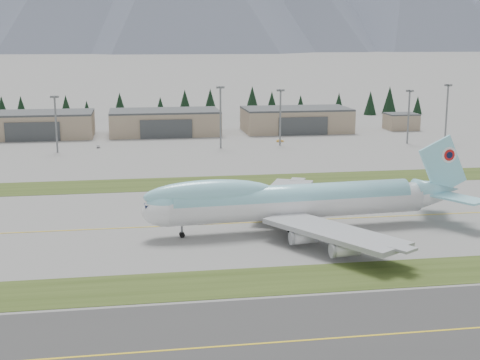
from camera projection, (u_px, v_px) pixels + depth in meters
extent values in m
plane|color=slate|center=(263.00, 222.00, 155.02)|extent=(7000.00, 7000.00, 0.00)
cube|color=#314217|center=(304.00, 279.00, 118.32)|extent=(400.00, 14.00, 0.08)
cube|color=#314217|center=(233.00, 182.00, 198.47)|extent=(400.00, 18.00, 0.08)
cube|color=#333333|center=(346.00, 338.00, 95.15)|extent=(400.00, 32.00, 0.04)
cube|color=yellow|center=(263.00, 222.00, 155.02)|extent=(400.00, 0.40, 0.02)
cube|color=yellow|center=(346.00, 338.00, 95.15)|extent=(400.00, 0.40, 0.02)
cylinder|color=white|center=(297.00, 203.00, 147.73)|extent=(58.18, 10.78, 6.71)
cylinder|color=#92DEEF|center=(293.00, 198.00, 147.24)|extent=(54.02, 9.97, 6.20)
ellipsoid|color=white|center=(167.00, 211.00, 141.26)|extent=(11.19, 7.46, 6.71)
ellipsoid|color=#92DEEF|center=(167.00, 205.00, 141.00)|extent=(9.37, 6.31, 5.69)
ellipsoid|color=#92DEEF|center=(210.00, 194.00, 142.67)|extent=(28.84, 7.70, 6.20)
cube|color=#0C1433|center=(150.00, 206.00, 140.17)|extent=(2.40, 2.84, 1.34)
cone|color=white|center=(437.00, 195.00, 155.36)|extent=(12.83, 7.44, 6.58)
cone|color=#92DEEF|center=(437.00, 190.00, 155.11)|extent=(11.76, 6.78, 5.99)
cube|color=#92DEEF|center=(443.00, 166.00, 154.14)|extent=(12.52, 1.50, 14.26)
cylinder|color=white|center=(447.00, 154.00, 154.29)|extent=(3.72, 0.47, 3.72)
cylinder|color=red|center=(447.00, 154.00, 154.39)|extent=(2.69, 0.40, 2.69)
cylinder|color=#0C1433|center=(447.00, 154.00, 154.49)|extent=(1.56, 0.32, 1.55)
cube|color=#92DEEF|center=(432.00, 187.00, 161.60)|extent=(9.85, 12.83, 0.48)
cube|color=#92DEEF|center=(459.00, 198.00, 149.79)|extent=(10.94, 12.94, 0.48)
cube|color=#9EA1A6|center=(284.00, 194.00, 164.81)|extent=(21.55, 32.31, 1.03)
cube|color=#9EA1A6|center=(334.00, 232.00, 132.35)|extent=(24.76, 31.48, 1.03)
cylinder|color=white|center=(270.00, 207.00, 160.22)|extent=(5.54, 2.96, 2.58)
cylinder|color=white|center=(279.00, 197.00, 170.50)|extent=(5.54, 2.96, 2.58)
cylinder|color=white|center=(304.00, 237.00, 135.63)|extent=(5.54, 2.96, 2.58)
cylinder|color=white|center=(345.00, 250.00, 127.61)|extent=(5.54, 2.96, 2.58)
cylinder|color=slate|center=(182.00, 232.00, 142.94)|extent=(0.49, 0.49, 2.48)
cylinder|color=slate|center=(286.00, 220.00, 151.30)|extent=(0.62, 0.62, 2.69)
cylinder|color=slate|center=(295.00, 228.00, 145.40)|extent=(0.62, 0.62, 2.69)
cylinder|color=slate|center=(308.00, 219.00, 152.46)|extent=(0.62, 0.62, 2.69)
cylinder|color=slate|center=(317.00, 226.00, 146.55)|extent=(0.62, 0.62, 2.69)
cylinder|color=black|center=(182.00, 235.00, 142.68)|extent=(1.16, 0.44, 1.14)
cylinder|color=black|center=(182.00, 234.00, 143.47)|extent=(1.16, 0.44, 1.14)
cylinder|color=black|center=(286.00, 224.00, 151.45)|extent=(1.27, 0.60, 1.24)
cylinder|color=black|center=(294.00, 231.00, 145.55)|extent=(1.27, 0.60, 1.24)
cylinder|color=black|center=(308.00, 222.00, 152.61)|extent=(1.27, 0.60, 1.24)
cylinder|color=black|center=(317.00, 230.00, 146.70)|extent=(1.27, 0.60, 1.24)
cube|color=gray|center=(37.00, 125.00, 287.90)|extent=(48.00, 26.00, 10.00)
cube|color=#3B3F41|center=(36.00, 113.00, 286.78)|extent=(48.00, 26.00, 0.80)
cube|color=#3B3F41|center=(32.00, 132.00, 275.26)|extent=(22.08, 0.60, 8.00)
cube|color=gray|center=(165.00, 123.00, 296.49)|extent=(48.00, 26.00, 10.00)
cube|color=#3B3F41|center=(164.00, 111.00, 295.36)|extent=(48.00, 26.00, 0.80)
cube|color=#3B3F41|center=(166.00, 129.00, 283.85)|extent=(22.08, 0.60, 8.00)
cube|color=gray|center=(296.00, 120.00, 305.85)|extent=(48.00, 26.00, 10.00)
cube|color=#3B3F41|center=(296.00, 109.00, 304.73)|extent=(48.00, 26.00, 0.80)
cube|color=#3B3F41|center=(303.00, 126.00, 293.22)|extent=(22.08, 0.60, 8.00)
cube|color=gray|center=(401.00, 122.00, 312.04)|extent=(14.00, 12.00, 7.00)
cube|color=#3B3F41|center=(401.00, 114.00, 311.25)|extent=(14.00, 12.00, 0.60)
cylinder|color=slate|center=(56.00, 125.00, 247.63)|extent=(0.70, 0.70, 20.34)
cube|color=slate|center=(54.00, 97.00, 245.43)|extent=(3.20, 3.20, 0.80)
cylinder|color=slate|center=(221.00, 119.00, 257.16)|extent=(0.70, 0.70, 23.07)
cube|color=slate|center=(220.00, 87.00, 254.68)|extent=(3.20, 3.20, 0.80)
cylinder|color=slate|center=(280.00, 119.00, 264.21)|extent=(0.70, 0.70, 21.41)
cube|color=slate|center=(281.00, 90.00, 261.91)|extent=(3.20, 3.20, 0.80)
cylinder|color=slate|center=(408.00, 118.00, 268.87)|extent=(0.70, 0.70, 20.83)
cube|color=slate|center=(410.00, 91.00, 266.63)|extent=(3.20, 3.20, 0.80)
cylinder|color=slate|center=(447.00, 114.00, 272.83)|extent=(0.70, 0.70, 22.82)
cube|color=slate|center=(448.00, 85.00, 270.38)|extent=(3.20, 3.20, 0.80)
imported|color=#BABABC|center=(98.00, 148.00, 260.35)|extent=(1.57, 3.46, 1.15)
imported|color=gold|center=(280.00, 142.00, 274.96)|extent=(3.31, 1.83, 1.03)
imported|color=#9C9CA0|center=(341.00, 133.00, 300.13)|extent=(1.95, 3.88, 1.08)
cone|color=black|center=(2.00, 108.00, 347.28)|extent=(7.12, 7.12, 12.71)
cone|color=black|center=(21.00, 109.00, 342.38)|extent=(7.31, 7.31, 13.05)
cone|color=black|center=(66.00, 107.00, 348.07)|extent=(7.32, 7.32, 13.08)
cone|color=black|center=(87.00, 110.00, 347.13)|extent=(5.76, 5.76, 10.28)
cone|color=black|center=(120.00, 106.00, 351.71)|extent=(7.87, 7.87, 14.05)
cone|color=black|center=(160.00, 107.00, 359.68)|extent=(6.24, 6.24, 11.15)
cone|color=black|center=(185.00, 104.00, 356.54)|extent=(8.53, 8.53, 15.23)
cone|color=black|center=(210.00, 103.00, 358.72)|extent=(8.72, 8.72, 15.57)
cone|color=black|center=(252.00, 101.00, 361.80)|extent=(9.36, 9.36, 16.72)
cone|color=black|center=(272.00, 103.00, 368.18)|extent=(7.52, 7.52, 13.42)
cone|color=black|center=(301.00, 106.00, 364.61)|extent=(6.57, 6.57, 11.72)
cone|color=black|center=(339.00, 104.00, 373.25)|extent=(6.82, 6.82, 12.18)
cone|color=black|center=(370.00, 103.00, 371.66)|extent=(7.44, 7.44, 13.28)
cone|color=black|center=(389.00, 100.00, 377.18)|extent=(8.69, 8.69, 15.52)
cone|color=black|center=(418.00, 105.00, 376.01)|extent=(5.65, 5.65, 10.09)
cone|color=#444C5B|center=(296.00, 2.00, 2333.53)|extent=(713.46, 713.46, 331.68)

